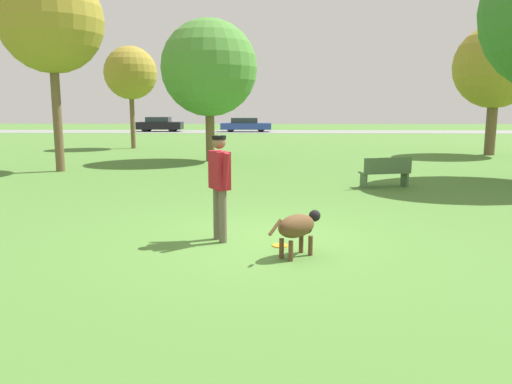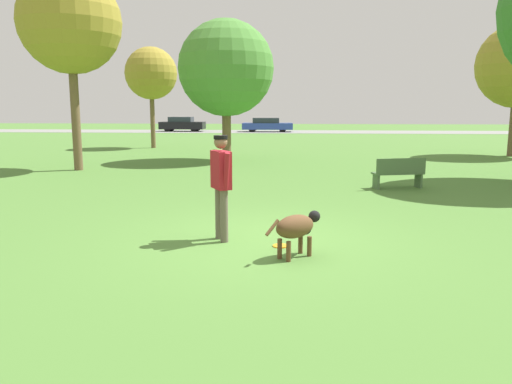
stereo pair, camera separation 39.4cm
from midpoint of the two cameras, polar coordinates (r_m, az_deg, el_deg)
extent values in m
plane|color=#4C7A33|center=(8.42, -1.21, -5.45)|extent=(120.00, 120.00, 0.00)
cube|color=gray|center=(45.99, 0.90, 6.91)|extent=(120.00, 6.00, 0.01)
cylinder|color=#665B4C|center=(8.17, -5.19, -2.80)|extent=(0.18, 0.18, 0.87)
cylinder|color=#665B4C|center=(8.39, -5.80, -2.48)|extent=(0.18, 0.18, 0.87)
cube|color=maroon|center=(8.16, -5.59, 2.50)|extent=(0.40, 0.49, 0.62)
cylinder|color=maroon|center=(7.93, -4.93, 2.30)|extent=(0.18, 0.23, 0.62)
cylinder|color=maroon|center=(8.38, -6.20, 2.68)|extent=(0.18, 0.23, 0.62)
sphere|color=brown|center=(8.11, -5.64, 5.69)|extent=(0.30, 0.30, 0.22)
cylinder|color=black|center=(8.11, -5.65, 6.23)|extent=(0.31, 0.31, 0.06)
ellipsoid|color=brown|center=(7.37, 3.12, -3.91)|extent=(0.73, 0.73, 0.34)
ellipsoid|color=black|center=(7.51, 4.12, -4.12)|extent=(0.30, 0.30, 0.19)
sphere|color=black|center=(7.63, 5.26, -2.72)|extent=(0.25, 0.25, 0.18)
cylinder|color=brown|center=(7.66, 3.71, -5.86)|extent=(0.10, 0.10, 0.30)
cylinder|color=brown|center=(7.53, 4.75, -6.13)|extent=(0.10, 0.10, 0.30)
cylinder|color=brown|center=(7.37, 1.40, -6.47)|extent=(0.10, 0.10, 0.30)
cylinder|color=brown|center=(7.24, 2.44, -6.77)|extent=(0.10, 0.10, 0.30)
cylinder|color=brown|center=(7.05, 0.59, -4.08)|extent=(0.21, 0.21, 0.22)
cylinder|color=orange|center=(8.03, 1.36, -6.15)|extent=(0.25, 0.25, 0.02)
torus|color=orange|center=(8.03, 1.36, -6.15)|extent=(0.25, 0.25, 0.02)
cylinder|color=brown|center=(18.61, -22.34, 7.94)|extent=(0.30, 0.30, 3.74)
sphere|color=olive|center=(18.83, -22.98, 17.60)|extent=(3.45, 3.45, 3.45)
cylinder|color=brown|center=(27.98, -14.32, 7.88)|extent=(0.25, 0.25, 2.96)
sphere|color=olive|center=(28.03, -14.54, 13.05)|extent=(2.79, 2.79, 2.79)
cylinder|color=brown|center=(25.68, 24.88, 6.79)|extent=(0.47, 0.47, 2.62)
sphere|color=olive|center=(25.73, 25.32, 12.85)|extent=(3.77, 3.77, 3.77)
cylinder|color=brown|center=(20.76, -5.81, 6.73)|extent=(0.36, 0.36, 2.31)
sphere|color=#4C8938|center=(20.79, -5.94, 13.93)|extent=(3.88, 3.88, 3.88)
cube|color=black|center=(47.12, -11.15, 7.46)|extent=(4.08, 1.87, 0.66)
cube|color=#232D38|center=(47.13, -11.32, 8.14)|extent=(2.12, 1.60, 0.46)
cylinder|color=black|center=(47.68, -9.49, 7.25)|extent=(0.63, 0.20, 0.63)
cylinder|color=black|center=(46.10, -9.86, 7.16)|extent=(0.63, 0.20, 0.63)
cylinder|color=black|center=(48.18, -12.37, 7.18)|extent=(0.63, 0.20, 0.63)
cylinder|color=black|center=(46.62, -12.83, 7.09)|extent=(0.63, 0.20, 0.63)
cube|color=#284293|center=(45.71, -1.40, 7.53)|extent=(4.58, 1.87, 0.58)
cube|color=#232D38|center=(45.70, -1.57, 8.18)|extent=(2.39, 1.58, 0.46)
cylinder|color=black|center=(46.47, 0.33, 7.34)|extent=(0.66, 0.21, 0.65)
cylinder|color=black|center=(44.91, 0.32, 7.26)|extent=(0.66, 0.21, 0.65)
cylinder|color=black|center=(46.57, -3.06, 7.33)|extent=(0.66, 0.21, 0.65)
cylinder|color=black|center=(45.01, -3.18, 7.25)|extent=(0.66, 0.21, 0.65)
cube|color=#4C6B42|center=(14.26, 13.73, 2.20)|extent=(1.46, 0.72, 0.05)
cube|color=#4C6B42|center=(14.07, 14.08, 3.02)|extent=(1.37, 0.38, 0.40)
cube|color=#4C6B42|center=(14.03, 11.41, 1.26)|extent=(0.14, 0.36, 0.39)
cube|color=#4C6B42|center=(14.57, 15.88, 1.39)|extent=(0.14, 0.36, 0.39)
camera|label=1|loc=(0.20, -91.46, -0.25)|focal=35.00mm
camera|label=2|loc=(0.20, 88.54, 0.25)|focal=35.00mm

